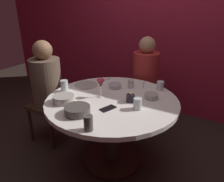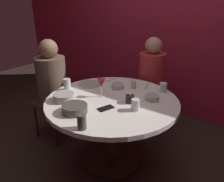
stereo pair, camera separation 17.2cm
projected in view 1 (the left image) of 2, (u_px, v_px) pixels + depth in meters
The scene contains 20 objects.
ground_plane at pixel (112, 160), 2.30m from camera, with size 8.00×8.00×0.00m, color #2D231E.
back_wall at pixel (164, 23), 2.97m from camera, with size 6.00×0.10×2.60m, color maroon.
dining_table at pixel (112, 114), 2.08m from camera, with size 1.25×1.25×0.72m.
seated_diner_left at pixel (46, 82), 2.40m from camera, with size 0.40×0.40×1.20m.
seated_diner_back at pixel (145, 73), 2.70m from camera, with size 0.40×0.40×1.19m.
candle_holder at pixel (130, 98), 1.95m from camera, with size 0.08×0.08×0.09m.
wine_glass at pixel (101, 84), 2.01m from camera, with size 0.08×0.08×0.18m.
dinner_plate at pixel (86, 85), 2.33m from camera, with size 0.24×0.24×0.01m, color #B2ADA3.
cell_phone at pixel (108, 108), 1.83m from camera, with size 0.07×0.14×0.01m, color black.
bowl_serving_large at pixel (115, 86), 2.26m from camera, with size 0.13×0.13×0.05m, color #B7B7BC.
bowl_salad_center at pixel (151, 96), 2.02m from camera, with size 0.13×0.13×0.05m, color #B2ADA3.
bowl_small_white at pixel (77, 110), 1.74m from camera, with size 0.21×0.21×0.07m, color #4C4742.
bowl_sauce_side at pixel (64, 99), 1.94m from camera, with size 0.19×0.19×0.07m, color #B2ADA3.
cup_near_candle at pixel (88, 123), 1.51m from camera, with size 0.07×0.07×0.12m, color #4C4742.
cup_by_left_diner at pixel (138, 104), 1.81m from camera, with size 0.07×0.07×0.10m, color silver.
cup_by_right_diner at pixel (160, 86), 2.21m from camera, with size 0.07×0.07×0.09m, color silver.
cup_center_front at pixel (131, 84), 2.26m from camera, with size 0.06×0.06×0.09m, color beige.
cup_far_edge at pixel (64, 86), 2.16m from camera, with size 0.07×0.07×0.12m, color silver.
fork_near_plate at pixel (143, 85), 2.35m from camera, with size 0.02×0.18×0.01m, color #B7B7BC.
knife_near_plate at pixel (105, 80), 2.47m from camera, with size 0.02×0.18×0.01m, color #B7B7BC.
Camera 1 is at (0.91, -1.59, 1.58)m, focal length 34.29 mm.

